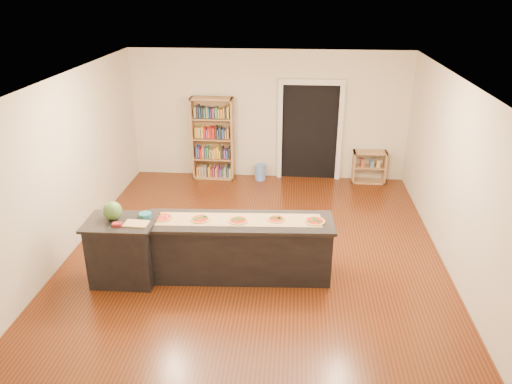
# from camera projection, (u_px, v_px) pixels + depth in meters

# --- Properties ---
(room) EXTENTS (6.00, 7.00, 2.80)m
(room) POSITION_uv_depth(u_px,v_px,m) (255.00, 173.00, 7.61)
(room) COLOR beige
(room) RESTS_ON ground
(doorway) EXTENTS (1.40, 0.09, 2.21)m
(doorway) POSITION_uv_depth(u_px,v_px,m) (310.00, 126.00, 10.79)
(doorway) COLOR black
(doorway) RESTS_ON room
(kitchen_island) EXTENTS (2.77, 0.75, 0.91)m
(kitchen_island) POSITION_uv_depth(u_px,v_px,m) (239.00, 248.00, 7.38)
(kitchen_island) COLOR black
(kitchen_island) RESTS_ON ground
(side_counter) EXTENTS (0.98, 0.72, 0.97)m
(side_counter) POSITION_uv_depth(u_px,v_px,m) (123.00, 251.00, 7.25)
(side_counter) COLOR black
(side_counter) RESTS_ON ground
(bookshelf) EXTENTS (0.91, 0.32, 1.82)m
(bookshelf) POSITION_uv_depth(u_px,v_px,m) (213.00, 139.00, 10.90)
(bookshelf) COLOR tan
(bookshelf) RESTS_ON ground
(low_shelf) EXTENTS (0.71, 0.31, 0.71)m
(low_shelf) POSITION_uv_depth(u_px,v_px,m) (369.00, 167.00, 10.87)
(low_shelf) COLOR tan
(low_shelf) RESTS_ON ground
(waste_bin) EXTENTS (0.24, 0.24, 0.36)m
(waste_bin) POSITION_uv_depth(u_px,v_px,m) (260.00, 172.00, 11.07)
(waste_bin) COLOR #608AD7
(waste_bin) RESTS_ON ground
(kraft_paper) EXTENTS (2.42, 0.57, 0.00)m
(kraft_paper) POSITION_uv_depth(u_px,v_px,m) (238.00, 220.00, 7.23)
(kraft_paper) COLOR tan
(kraft_paper) RESTS_ON kitchen_island
(watermelon) EXTENTS (0.27, 0.27, 0.27)m
(watermelon) POSITION_uv_depth(u_px,v_px,m) (112.00, 211.00, 7.06)
(watermelon) COLOR #144214
(watermelon) RESTS_ON side_counter
(cutting_board) EXTENTS (0.34, 0.24, 0.02)m
(cutting_board) POSITION_uv_depth(u_px,v_px,m) (136.00, 224.00, 6.95)
(cutting_board) COLOR tan
(cutting_board) RESTS_ON side_counter
(package_red) EXTENTS (0.14, 0.10, 0.05)m
(package_red) POSITION_uv_depth(u_px,v_px,m) (117.00, 224.00, 6.91)
(package_red) COLOR maroon
(package_red) RESTS_ON side_counter
(package_teal) EXTENTS (0.19, 0.19, 0.07)m
(package_teal) POSITION_uv_depth(u_px,v_px,m) (145.00, 215.00, 7.14)
(package_teal) COLOR #195966
(package_teal) RESTS_ON side_counter
(pizza_a) EXTENTS (0.28, 0.28, 0.02)m
(pizza_a) POSITION_uv_depth(u_px,v_px,m) (163.00, 217.00, 7.27)
(pizza_a) COLOR #B78D46
(pizza_a) RESTS_ON kitchen_island
(pizza_b) EXTENTS (0.28, 0.28, 0.02)m
(pizza_b) POSITION_uv_depth(u_px,v_px,m) (200.00, 219.00, 7.22)
(pizza_b) COLOR #B78D46
(pizza_b) RESTS_ON kitchen_island
(pizza_c) EXTENTS (0.27, 0.27, 0.02)m
(pizza_c) POSITION_uv_depth(u_px,v_px,m) (238.00, 220.00, 7.18)
(pizza_c) COLOR #B78D46
(pizza_c) RESTS_ON kitchen_island
(pizza_d) EXTENTS (0.27, 0.27, 0.02)m
(pizza_d) POSITION_uv_depth(u_px,v_px,m) (276.00, 219.00, 7.22)
(pizza_d) COLOR #B78D46
(pizza_d) RESTS_ON kitchen_island
(pizza_e) EXTENTS (0.29, 0.29, 0.02)m
(pizza_e) POSITION_uv_depth(u_px,v_px,m) (315.00, 221.00, 7.16)
(pizza_e) COLOR #B78D46
(pizza_e) RESTS_ON kitchen_island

